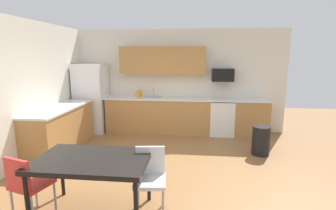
{
  "coord_description": "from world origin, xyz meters",
  "views": [
    {
      "loc": [
        0.56,
        -4.21,
        2.02
      ],
      "look_at": [
        0.0,
        1.0,
        1.0
      ],
      "focal_mm": 27.25,
      "sensor_mm": 36.0,
      "label": 1
    }
  ],
  "objects_px": {
    "microwave": "(223,75)",
    "chair_near_table": "(150,175)",
    "kettle": "(139,94)",
    "chair_far_side": "(27,182)",
    "trash_bin": "(261,140)",
    "refrigerator": "(92,98)",
    "dining_table": "(92,163)",
    "oven_range": "(221,117)"
  },
  "relations": [
    {
      "from": "dining_table",
      "to": "kettle",
      "type": "bearing_deg",
      "value": 93.38
    },
    {
      "from": "refrigerator",
      "to": "kettle",
      "type": "xyz_separation_m",
      "value": [
        1.26,
        0.13,
        0.12
      ]
    },
    {
      "from": "dining_table",
      "to": "trash_bin",
      "type": "height_order",
      "value": "dining_table"
    },
    {
      "from": "microwave",
      "to": "chair_far_side",
      "type": "height_order",
      "value": "microwave"
    },
    {
      "from": "microwave",
      "to": "trash_bin",
      "type": "height_order",
      "value": "microwave"
    },
    {
      "from": "refrigerator",
      "to": "microwave",
      "type": "distance_m",
      "value": 3.49
    },
    {
      "from": "oven_range",
      "to": "trash_bin",
      "type": "distance_m",
      "value": 1.5
    },
    {
      "from": "refrigerator",
      "to": "dining_table",
      "type": "xyz_separation_m",
      "value": [
        1.48,
        -3.56,
        -0.2
      ]
    },
    {
      "from": "dining_table",
      "to": "kettle",
      "type": "relative_size",
      "value": 7.0
    },
    {
      "from": "oven_range",
      "to": "chair_near_table",
      "type": "xyz_separation_m",
      "value": [
        -1.24,
        -3.49,
        0.05
      ]
    },
    {
      "from": "refrigerator",
      "to": "trash_bin",
      "type": "relative_size",
      "value": 3.01
    },
    {
      "from": "dining_table",
      "to": "trash_bin",
      "type": "bearing_deg",
      "value": 41.43
    },
    {
      "from": "microwave",
      "to": "chair_near_table",
      "type": "relative_size",
      "value": 0.64
    },
    {
      "from": "kettle",
      "to": "oven_range",
      "type": "bearing_deg",
      "value": -1.32
    },
    {
      "from": "chair_far_side",
      "to": "trash_bin",
      "type": "bearing_deg",
      "value": 36.82
    },
    {
      "from": "microwave",
      "to": "chair_far_side",
      "type": "xyz_separation_m",
      "value": [
        -2.7,
        -3.95,
        -1.03
      ]
    },
    {
      "from": "kettle",
      "to": "chair_near_table",
      "type": "bearing_deg",
      "value": -75.44
    },
    {
      "from": "refrigerator",
      "to": "chair_near_table",
      "type": "height_order",
      "value": "refrigerator"
    },
    {
      "from": "chair_near_table",
      "to": "trash_bin",
      "type": "xyz_separation_m",
      "value": [
        1.93,
        2.17,
        -0.2
      ]
    },
    {
      "from": "dining_table",
      "to": "chair_near_table",
      "type": "height_order",
      "value": "chair_near_table"
    },
    {
      "from": "chair_near_table",
      "to": "kettle",
      "type": "relative_size",
      "value": 4.25
    },
    {
      "from": "oven_range",
      "to": "refrigerator",
      "type": "bearing_deg",
      "value": -178.66
    },
    {
      "from": "dining_table",
      "to": "chair_far_side",
      "type": "relative_size",
      "value": 1.65
    },
    {
      "from": "oven_range",
      "to": "kettle",
      "type": "bearing_deg",
      "value": 178.68
    },
    {
      "from": "dining_table",
      "to": "chair_near_table",
      "type": "bearing_deg",
      "value": 11.95
    },
    {
      "from": "microwave",
      "to": "dining_table",
      "type": "bearing_deg",
      "value": -117.48
    },
    {
      "from": "chair_far_side",
      "to": "trash_bin",
      "type": "height_order",
      "value": "chair_far_side"
    },
    {
      "from": "trash_bin",
      "to": "dining_table",
      "type": "bearing_deg",
      "value": -138.57
    },
    {
      "from": "oven_range",
      "to": "kettle",
      "type": "height_order",
      "value": "kettle"
    },
    {
      "from": "refrigerator",
      "to": "dining_table",
      "type": "height_order",
      "value": "refrigerator"
    },
    {
      "from": "dining_table",
      "to": "microwave",
      "type": "bearing_deg",
      "value": 62.52
    },
    {
      "from": "oven_range",
      "to": "microwave",
      "type": "bearing_deg",
      "value": 90.0
    },
    {
      "from": "microwave",
      "to": "dining_table",
      "type": "height_order",
      "value": "microwave"
    },
    {
      "from": "refrigerator",
      "to": "chair_near_table",
      "type": "bearing_deg",
      "value": -57.42
    },
    {
      "from": "trash_bin",
      "to": "kettle",
      "type": "xyz_separation_m",
      "value": [
        -2.85,
        1.37,
        0.72
      ]
    },
    {
      "from": "kettle",
      "to": "chair_far_side",
      "type": "bearing_deg",
      "value": -97.79
    },
    {
      "from": "dining_table",
      "to": "chair_near_table",
      "type": "xyz_separation_m",
      "value": [
        0.7,
        0.15,
        -0.2
      ]
    },
    {
      "from": "refrigerator",
      "to": "dining_table",
      "type": "bearing_deg",
      "value": -67.45
    },
    {
      "from": "oven_range",
      "to": "trash_bin",
      "type": "relative_size",
      "value": 1.52
    },
    {
      "from": "chair_near_table",
      "to": "microwave",
      "type": "bearing_deg",
      "value": 70.9
    },
    {
      "from": "dining_table",
      "to": "chair_near_table",
      "type": "distance_m",
      "value": 0.75
    },
    {
      "from": "refrigerator",
      "to": "microwave",
      "type": "relative_size",
      "value": 3.35
    }
  ]
}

